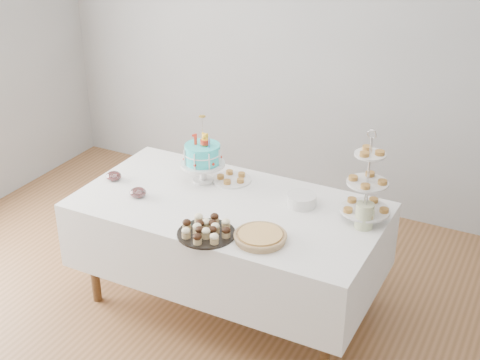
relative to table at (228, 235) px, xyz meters
The scene contains 12 objects.
floor 0.62m from the table, 90.00° to the right, with size 5.00×5.00×0.00m, color brown.
walls 0.86m from the table, 90.00° to the right, with size 5.04×4.04×2.70m.
table is the anchor object (origin of this frame).
birthday_cake 0.50m from the table, 145.95° to the left, with size 0.30×0.30×0.45m.
cupcake_tray 0.47m from the table, 80.76° to the right, with size 0.34×0.34×0.08m.
pie 0.54m from the table, 39.10° to the right, with size 0.31×0.31×0.05m.
tiered_stand 0.96m from the table, 14.23° to the left, with size 0.30×0.30×0.58m.
plate_stack 0.53m from the table, 25.72° to the left, with size 0.19×0.19×0.07m.
pastry_plate 0.41m from the table, 113.93° to the left, with size 0.26×0.26×0.04m.
jam_bowl_a 0.64m from the table, 162.34° to the right, with size 0.10×0.10×0.06m.
jam_bowl_b 0.88m from the table, behind, with size 0.10×0.10×0.06m.
utensil_pitcher 0.90m from the table, ahead, with size 0.11×0.11×0.24m.
Camera 1 is at (1.75, -2.92, 2.77)m, focal length 50.00 mm.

